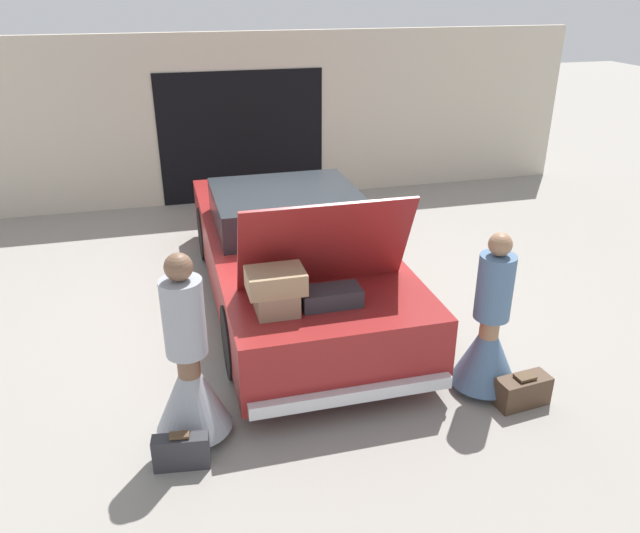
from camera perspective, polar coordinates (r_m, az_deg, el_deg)
name	(u,v)px	position (r m, az deg, el deg)	size (l,w,h in m)	color
ground_plane	(293,297)	(7.67, -2.51, -2.85)	(40.00, 40.00, 0.00)	gray
garage_wall_back	(241,120)	(10.93, -7.25, 13.19)	(12.00, 0.14, 2.80)	beige
car	(291,253)	(7.41, -2.63, 1.26)	(1.96, 4.89, 1.79)	maroon
person_left	(190,375)	(5.29, -11.82, -9.71)	(0.64, 0.64, 1.69)	brown
person_right	(488,337)	(5.97, 15.13, -6.22)	(0.62, 0.62, 1.59)	#997051
suitcase_beside_left_person	(181,452)	(5.27, -12.57, -16.19)	(0.46, 0.19, 0.32)	#2D2D33
suitcase_beside_right_person	(523,391)	(6.07, 18.04, -10.76)	(0.52, 0.27, 0.31)	#473323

